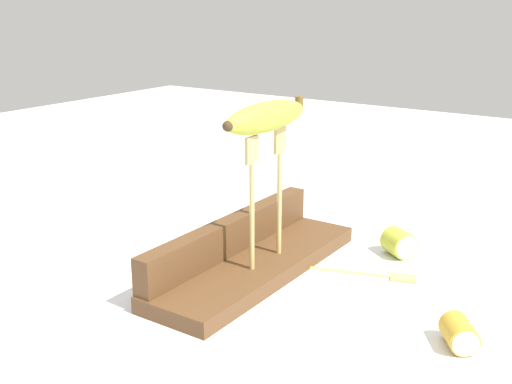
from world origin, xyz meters
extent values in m
plane|color=silver|center=(0.00, 0.00, 0.00)|extent=(3.00, 3.00, 0.00)
cube|color=brown|center=(0.00, 0.00, 0.01)|extent=(0.39, 0.12, 0.02)
cube|color=brown|center=(0.00, 0.05, 0.05)|extent=(0.38, 0.03, 0.05)
cylinder|color=tan|center=(-0.03, -0.02, 0.10)|extent=(0.01, 0.01, 0.15)
cube|color=tan|center=(-0.03, -0.02, 0.19)|extent=(0.03, 0.00, 0.04)
cylinder|color=tan|center=(0.03, -0.02, 0.10)|extent=(0.01, 0.01, 0.15)
cube|color=tan|center=(0.03, -0.02, 0.19)|extent=(0.03, 0.00, 0.04)
ellipsoid|color=#B2C138|center=(0.00, -0.02, 0.23)|extent=(0.17, 0.04, 0.04)
cylinder|color=brown|center=(0.08, -0.02, 0.24)|extent=(0.01, 0.01, 0.02)
sphere|color=#3F2D19|center=(-0.08, -0.01, 0.23)|extent=(0.01, 0.01, 0.01)
cylinder|color=tan|center=(0.07, -0.10, 0.00)|extent=(0.05, 0.15, 0.01)
cube|color=tan|center=(0.10, -0.19, 0.00)|extent=(0.04, 0.04, 0.01)
cylinder|color=#B2C138|center=(0.18, -0.15, 0.02)|extent=(0.06, 0.06, 0.04)
cylinder|color=beige|center=(0.17, -0.16, 0.02)|extent=(0.03, 0.02, 0.04)
cylinder|color=gold|center=(-0.04, -0.31, 0.02)|extent=(0.06, 0.05, 0.03)
cylinder|color=beige|center=(-0.06, -0.32, 0.02)|extent=(0.02, 0.03, 0.03)
camera|label=1|loc=(-0.70, -0.48, 0.38)|focal=44.59mm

